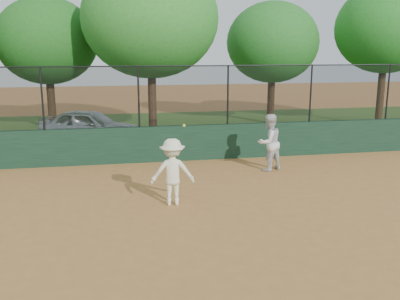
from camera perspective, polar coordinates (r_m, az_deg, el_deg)
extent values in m
plane|color=#B07339|center=(9.48, -2.24, -10.19)|extent=(80.00, 80.00, 0.00)
cube|color=#1A3A25|center=(15.01, -5.78, 0.75)|extent=(26.00, 0.20, 1.20)
cube|color=#284816|center=(21.00, -7.28, 2.46)|extent=(36.00, 12.00, 0.01)
imported|color=#B5BBBF|center=(18.56, -13.98, 2.98)|extent=(4.32, 3.08, 1.37)
imported|color=silver|center=(13.96, 8.81, 0.96)|extent=(1.06, 0.97, 1.77)
imported|color=white|center=(10.75, -3.54, -2.82)|extent=(1.10, 0.69, 1.63)
sphere|color=#CCEE35|center=(10.39, -2.06, 3.16)|extent=(0.06, 0.06, 0.06)
cube|color=black|center=(14.77, -5.92, 6.84)|extent=(26.00, 0.02, 2.00)
cylinder|color=black|center=(14.70, -6.00, 10.64)|extent=(26.00, 0.04, 0.04)
cylinder|color=black|center=(14.87, -19.55, 6.22)|extent=(0.06, 0.06, 2.00)
cylinder|color=black|center=(14.73, -7.87, 6.77)|extent=(0.06, 0.06, 2.00)
cylinder|color=black|center=(15.20, 3.58, 7.04)|extent=(0.06, 0.06, 2.00)
cylinder|color=black|center=(16.21, 13.98, 7.04)|extent=(0.06, 0.06, 2.00)
cylinder|color=black|center=(17.68, 22.91, 6.86)|extent=(0.06, 0.06, 2.00)
cylinder|color=#3D2915|center=(21.61, -18.45, 5.36)|extent=(0.36, 0.36, 2.37)
ellipsoid|color=#1D5819|center=(21.47, -19.00, 13.07)|extent=(4.46, 4.05, 3.85)
cylinder|color=#4B2F1A|center=(19.37, -6.12, 5.76)|extent=(0.36, 0.36, 2.77)
ellipsoid|color=#2A7625|center=(19.28, -6.37, 16.38)|extent=(5.68, 5.16, 4.90)
cylinder|color=#372212|center=(23.12, 9.05, 6.18)|extent=(0.36, 0.36, 2.28)
ellipsoid|color=#21621F|center=(22.99, 9.31, 13.44)|extent=(4.61, 4.19, 3.98)
cylinder|color=#472F19|center=(23.81, 22.08, 6.23)|extent=(0.36, 0.36, 2.80)
ellipsoid|color=#1F6B1E|center=(23.73, 22.75, 14.17)|extent=(4.92, 4.47, 4.25)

